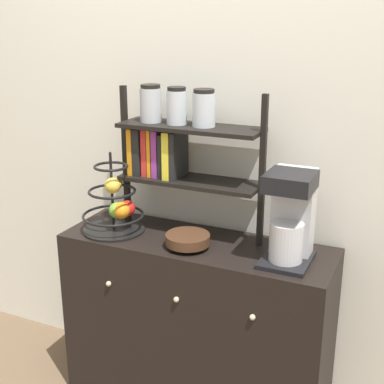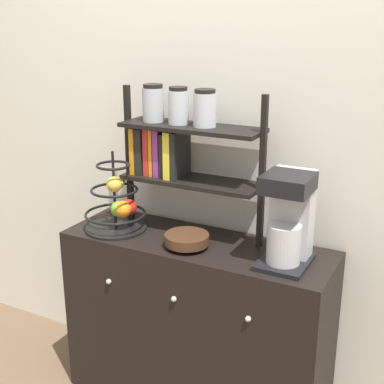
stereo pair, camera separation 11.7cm
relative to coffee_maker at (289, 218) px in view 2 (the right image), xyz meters
name	(u,v)px [view 2 (the right image)]	position (x,y,z in m)	size (l,w,h in m)	color
wall_back	(221,121)	(-0.41, 0.25, 0.30)	(7.00, 0.05, 2.60)	silver
sideboard	(196,324)	(-0.41, 0.01, -0.59)	(1.20, 0.41, 0.81)	black
coffee_maker	(289,218)	(0.00, 0.00, 0.00)	(0.19, 0.24, 0.37)	black
fruit_stand	(117,205)	(-0.79, -0.03, -0.07)	(0.28, 0.28, 0.37)	black
wooden_bowl	(187,240)	(-0.42, -0.06, -0.15)	(0.19, 0.19, 0.06)	#422819
shelf_hutch	(176,141)	(-0.56, 0.10, 0.23)	(0.68, 0.20, 0.65)	black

